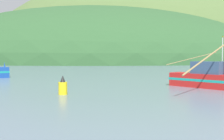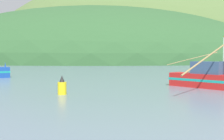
% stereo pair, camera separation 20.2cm
% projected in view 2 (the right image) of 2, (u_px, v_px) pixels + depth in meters
% --- Properties ---
extents(hill_far_center, '(201.33, 161.07, 107.16)m').
position_uv_depth(hill_far_center, '(133.00, 60.00, 187.47)').
color(hill_far_center, '#516B38').
rests_on(hill_far_center, ground).
extents(hill_mid_right, '(185.56, 148.44, 57.97)m').
position_uv_depth(hill_mid_right, '(96.00, 61.00, 152.29)').
color(hill_mid_right, '#2D562D').
rests_on(hill_mid_right, ground).
extents(fishing_boat_teal, '(19.86, 11.17, 6.42)m').
position_uv_depth(fishing_boat_teal, '(224.00, 69.00, 46.03)').
color(fishing_boat_teal, '#147F84').
rests_on(fishing_boat_teal, ground).
extents(channel_buoy, '(0.65, 0.65, 1.43)m').
position_uv_depth(channel_buoy, '(62.00, 87.00, 19.53)').
color(channel_buoy, yellow).
rests_on(channel_buoy, ground).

